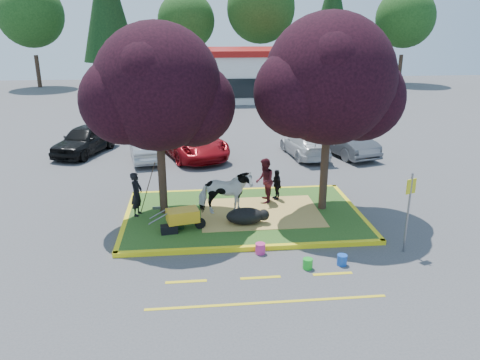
{
  "coord_description": "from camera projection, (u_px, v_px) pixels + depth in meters",
  "views": [
    {
      "loc": [
        -1.7,
        -15.22,
        6.51
      ],
      "look_at": [
        -0.07,
        0.5,
        1.23
      ],
      "focal_mm": 35.0,
      "sensor_mm": 36.0,
      "label": 1
    }
  ],
  "objects": [
    {
      "name": "curb_right",
      "position": [
        355.0,
        211.0,
        16.96
      ],
      "size": [
        0.16,
        5.3,
        0.15
      ],
      "primitive_type": "cube",
      "color": "yellow",
      "rests_on": "ground"
    },
    {
      "name": "fire_lane_stripe_c",
      "position": [
        333.0,
        274.0,
        12.82
      ],
      "size": [
        1.1,
        0.12,
        0.01
      ],
      "primitive_type": "cube",
      "color": "yellow",
      "rests_on": "ground"
    },
    {
      "name": "curb_near",
      "position": [
        253.0,
        248.0,
        14.13
      ],
      "size": [
        8.3,
        0.16,
        0.15
      ],
      "primitive_type": "cube",
      "color": "yellow",
      "rests_on": "ground"
    },
    {
      "name": "car_black",
      "position": [
        85.0,
        140.0,
        24.49
      ],
      "size": [
        3.2,
        4.78,
        1.51
      ],
      "primitive_type": "imported",
      "rotation": [
        0.0,
        0.0,
        -0.35
      ],
      "color": "black",
      "rests_on": "ground"
    },
    {
      "name": "curb_far",
      "position": [
        236.0,
        191.0,
        19.0
      ],
      "size": [
        8.3,
        0.16,
        0.15
      ],
      "primitive_type": "cube",
      "color": "yellow",
      "rests_on": "ground"
    },
    {
      "name": "car_grey",
      "position": [
        344.0,
        140.0,
        24.38
      ],
      "size": [
        2.78,
        4.81,
        1.5
      ],
      "primitive_type": "imported",
      "rotation": [
        0.0,
        0.0,
        0.28
      ],
      "color": "#515358",
      "rests_on": "ground"
    },
    {
      "name": "car_white",
      "position": [
        305.0,
        145.0,
        24.06
      ],
      "size": [
        2.15,
        4.31,
        1.2
      ],
      "primitive_type": "imported",
      "rotation": [
        0.0,
        0.0,
        3.26
      ],
      "color": "silver",
      "rests_on": "ground"
    },
    {
      "name": "cow",
      "position": [
        225.0,
        193.0,
        16.27
      ],
      "size": [
        1.89,
        0.94,
        1.56
      ],
      "primitive_type": "imported",
      "rotation": [
        0.0,
        0.0,
        1.62
      ],
      "color": "white",
      "rests_on": "median_island"
    },
    {
      "name": "retail_building",
      "position": [
        232.0,
        73.0,
        42.47
      ],
      "size": [
        20.4,
        8.4,
        4.4
      ],
      "color": "silver",
      "rests_on": "ground"
    },
    {
      "name": "handler",
      "position": [
        137.0,
        194.0,
        16.17
      ],
      "size": [
        0.5,
        0.64,
        1.54
      ],
      "primitive_type": "imported",
      "rotation": [
        0.0,
        0.0,
        1.3
      ],
      "color": "black",
      "rests_on": "median_island"
    },
    {
      "name": "fire_lane_long",
      "position": [
        268.0,
        303.0,
        11.49
      ],
      "size": [
        6.0,
        0.1,
        0.01
      ],
      "primitive_type": "cube",
      "color": "yellow",
      "rests_on": "ground"
    },
    {
      "name": "bucket_green",
      "position": [
        308.0,
        264.0,
        13.06
      ],
      "size": [
        0.37,
        0.37,
        0.3
      ],
      "primitive_type": "cylinder",
      "rotation": [
        0.0,
        0.0,
        -0.42
      ],
      "color": "green",
      "rests_on": "ground"
    },
    {
      "name": "curb_left",
      "position": [
        126.0,
        220.0,
        16.17
      ],
      "size": [
        0.16,
        5.3,
        0.15
      ],
      "primitive_type": "cube",
      "color": "yellow",
      "rests_on": "ground"
    },
    {
      "name": "gear_bag_dark",
      "position": [
        169.0,
        229.0,
        14.93
      ],
      "size": [
        0.57,
        0.37,
        0.27
      ],
      "primitive_type": "cube",
      "rotation": [
        0.0,
        0.0,
        0.16
      ],
      "color": "black",
      "rests_on": "median_island"
    },
    {
      "name": "treeline",
      "position": [
        216.0,
        12.0,
        49.73
      ],
      "size": [
        46.58,
        7.8,
        14.63
      ],
      "color": "black",
      "rests_on": "ground"
    },
    {
      "name": "gear_bag_green",
      "position": [
        178.0,
        225.0,
        15.28
      ],
      "size": [
        0.41,
        0.26,
        0.21
      ],
      "primitive_type": "cube",
      "rotation": [
        0.0,
        0.0,
        0.04
      ],
      "color": "black",
      "rests_on": "median_island"
    },
    {
      "name": "bucket_pink",
      "position": [
        260.0,
        248.0,
        13.92
      ],
      "size": [
        0.4,
        0.4,
        0.32
      ],
      "primitive_type": "cylinder",
      "rotation": [
        0.0,
        0.0,
        -0.41
      ],
      "color": "#D42F82",
      "rests_on": "ground"
    },
    {
      "name": "calf",
      "position": [
        245.0,
        216.0,
        15.58
      ],
      "size": [
        1.4,
        0.98,
        0.55
      ],
      "primitive_type": "ellipsoid",
      "rotation": [
        0.0,
        0.0,
        -0.21
      ],
      "color": "black",
      "rests_on": "median_island"
    },
    {
      "name": "ground",
      "position": [
        243.0,
        217.0,
        16.59
      ],
      "size": [
        90.0,
        90.0,
        0.0
      ],
      "primitive_type": "plane",
      "color": "#424244",
      "rests_on": "ground"
    },
    {
      "name": "visitor_b",
      "position": [
        277.0,
        185.0,
        17.69
      ],
      "size": [
        0.44,
        0.73,
        1.17
      ],
      "primitive_type": "imported",
      "rotation": [
        0.0,
        0.0,
        -1.34
      ],
      "color": "black",
      "rests_on": "median_island"
    },
    {
      "name": "bucket_blue",
      "position": [
        342.0,
        260.0,
        13.26
      ],
      "size": [
        0.38,
        0.38,
        0.31
      ],
      "primitive_type": "cylinder",
      "rotation": [
        0.0,
        0.0,
        0.42
      ],
      "color": "#164AB7",
      "rests_on": "ground"
    },
    {
      "name": "wheelbarrow",
      "position": [
        183.0,
        216.0,
        15.1
      ],
      "size": [
        1.83,
        0.81,
        0.69
      ],
      "rotation": [
        0.0,
        0.0,
        0.22
      ],
      "color": "black",
      "rests_on": "median_island"
    },
    {
      "name": "median_island",
      "position": [
        243.0,
        215.0,
        16.56
      ],
      "size": [
        8.0,
        5.0,
        0.15
      ],
      "primitive_type": "cube",
      "color": "#234E18",
      "rests_on": "ground"
    },
    {
      "name": "fire_lane_stripe_a",
      "position": [
        186.0,
        282.0,
        12.43
      ],
      "size": [
        1.1,
        0.12,
        0.01
      ],
      "primitive_type": "cube",
      "color": "yellow",
      "rests_on": "ground"
    },
    {
      "name": "car_silver",
      "position": [
        144.0,
        149.0,
        23.32
      ],
      "size": [
        1.9,
        3.78,
        1.19
      ],
      "primitive_type": "imported",
      "rotation": [
        0.0,
        0.0,
        3.32
      ],
      "color": "#9FA3A7",
      "rests_on": "ground"
    },
    {
      "name": "sign_post",
      "position": [
        409.0,
        204.0,
        13.61
      ],
      "size": [
        0.33,
        0.15,
        2.47
      ],
      "rotation": [
        0.0,
        0.0,
        0.37
      ],
      "color": "slate",
      "rests_on": "ground"
    },
    {
      "name": "straw_bedding",
      "position": [
        260.0,
        212.0,
        16.6
      ],
      "size": [
        4.2,
        3.0,
        0.01
      ],
      "primitive_type": "cube",
      "color": "#D2B056",
      "rests_on": "median_island"
    },
    {
      "name": "tree_purple_left",
      "position": [
        158.0,
        93.0,
        15.29
      ],
      "size": [
        5.06,
        4.2,
        6.51
      ],
      "color": "black",
      "rests_on": "median_island"
    },
    {
      "name": "tree_purple_right",
      "position": [
        330.0,
        85.0,
        15.6
      ],
      "size": [
        5.3,
        4.4,
        6.82
      ],
      "color": "black",
      "rests_on": "median_island"
    },
    {
      "name": "fire_lane_stripe_b",
      "position": [
        261.0,
        278.0,
        12.63
      ],
      "size": [
        1.1,
        0.12,
        0.01
      ],
      "primitive_type": "cube",
      "color": "yellow",
      "rests_on": "ground"
    },
    {
      "name": "visitor_a",
      "position": [
        265.0,
        181.0,
        17.3
      ],
      "size": [
        0.74,
        0.89,
        1.69
      ],
      "primitive_type": "imported",
      "rotation": [
        0.0,
        0.0,
        -1.7
      ],
      "color": "#47141D",
      "rests_on": "median_island"
    },
    {
      "name": "car_red",
      "position": [
        191.0,
        141.0,
        24.1
      ],
      "size": [
        4.27,
        6.14,
        1.56
      ],
      "primitive_type": "imported",
      "rotation": [
        0.0,
        0.0,
        0.33
      ],
      "color": "maroon",
      "rests_on": "ground"
    }
  ]
}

